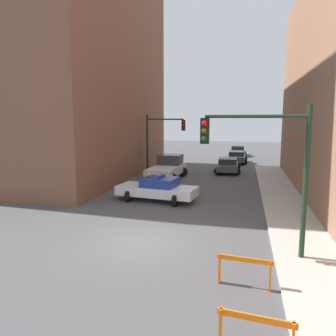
{
  "coord_description": "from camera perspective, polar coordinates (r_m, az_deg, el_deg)",
  "views": [
    {
      "loc": [
        3.85,
        -11.9,
        4.84
      ],
      "look_at": [
        -0.6,
        7.19,
        1.89
      ],
      "focal_mm": 35.0,
      "sensor_mm": 36.0,
      "label": 1
    }
  ],
  "objects": [
    {
      "name": "police_car",
      "position": [
        19.48,
        -1.84,
        -3.63
      ],
      "size": [
        4.9,
        2.75,
        1.52
      ],
      "rotation": [
        0.0,
        0.0,
        1.44
      ],
      "color": "white",
      "rests_on": "ground_plane"
    },
    {
      "name": "traffic_light_far",
      "position": [
        28.38,
        -1.51,
        5.65
      ],
      "size": [
        3.44,
        0.35,
        5.2
      ],
      "color": "black",
      "rests_on": "ground_plane"
    },
    {
      "name": "parked_car_far",
      "position": [
        44.25,
        12.03,
        2.98
      ],
      "size": [
        2.35,
        4.35,
        1.31
      ],
      "rotation": [
        0.0,
        0.0,
        0.03
      ],
      "color": "#474C51",
      "rests_on": "ground_plane"
    },
    {
      "name": "barrier_mid",
      "position": [
        10.1,
        13.18,
        -16.38
      ],
      "size": [
        1.6,
        0.32,
        0.9
      ],
      "rotation": [
        0.0,
        0.0,
        -0.11
      ],
      "color": "orange",
      "rests_on": "ground_plane"
    },
    {
      "name": "traffic_light_near",
      "position": [
        11.58,
        17.38,
        1.69
      ],
      "size": [
        3.64,
        0.35,
        5.2
      ],
      "color": "black",
      "rests_on": "sidewalk_right"
    },
    {
      "name": "sidewalk_right",
      "position": [
        13.04,
        23.18,
        -13.65
      ],
      "size": [
        2.4,
        44.0,
        0.12
      ],
      "color": "#B2ADA3",
      "rests_on": "ground_plane"
    },
    {
      "name": "white_truck",
      "position": [
        26.47,
        -0.07,
        0.02
      ],
      "size": [
        2.81,
        5.49,
        1.9
      ],
      "rotation": [
        0.0,
        0.0,
        -0.05
      ],
      "color": "silver",
      "rests_on": "ground_plane"
    },
    {
      "name": "barrier_front",
      "position": [
        7.64,
        15.03,
        -25.31
      ],
      "size": [
        1.59,
        0.34,
        0.9
      ],
      "rotation": [
        0.0,
        0.0,
        -0.12
      ],
      "color": "orange",
      "rests_on": "ground_plane"
    },
    {
      "name": "building_corner_left",
      "position": [
        30.77,
        -19.01,
        17.43
      ],
      "size": [
        14.0,
        20.0,
        19.63
      ],
      "color": "brown",
      "rests_on": "ground_plane"
    },
    {
      "name": "pedestrian_crossing",
      "position": [
        19.59,
        -3.29,
        -3.16
      ],
      "size": [
        0.46,
        0.46,
        1.66
      ],
      "rotation": [
        0.0,
        0.0,
        1.22
      ],
      "color": "#474C66",
      "rests_on": "ground_plane"
    },
    {
      "name": "parked_car_mid",
      "position": [
        36.81,
        11.89,
        1.89
      ],
      "size": [
        2.32,
        4.32,
        1.31
      ],
      "rotation": [
        0.0,
        0.0,
        -0.01
      ],
      "color": "#474C51",
      "rests_on": "ground_plane"
    },
    {
      "name": "ground_plane",
      "position": [
        13.41,
        -4.61,
        -12.6
      ],
      "size": [
        120.0,
        120.0,
        0.0
      ],
      "primitive_type": "plane",
      "color": "#4C4C4F"
    },
    {
      "name": "parked_car_near",
      "position": [
        30.18,
        10.37,
        0.5
      ],
      "size": [
        2.32,
        4.33,
        1.31
      ],
      "rotation": [
        0.0,
        0.0,
        0.01
      ],
      "color": "#474C51",
      "rests_on": "ground_plane"
    }
  ]
}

